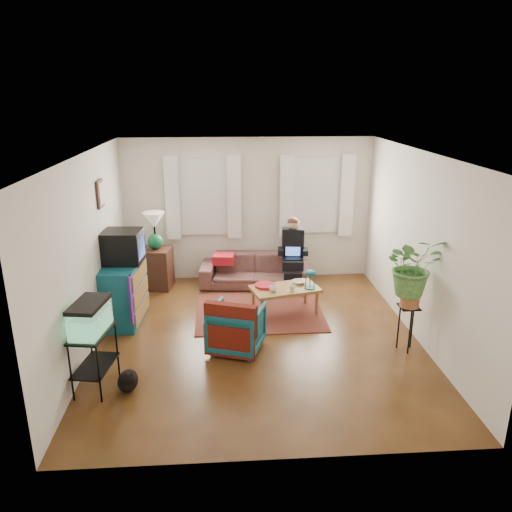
{
  "coord_description": "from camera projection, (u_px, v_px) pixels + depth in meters",
  "views": [
    {
      "loc": [
        -0.48,
        -6.4,
        3.35
      ],
      "look_at": [
        0.0,
        0.4,
        1.1
      ],
      "focal_mm": 35.0,
      "sensor_mm": 36.0,
      "label": 1
    }
  ],
  "objects": [
    {
      "name": "area_rug",
      "position": [
        259.0,
        312.0,
        7.97
      ],
      "size": [
        2.0,
        1.6,
        0.01
      ],
      "primitive_type": "cube",
      "rotation": [
        0.0,
        0.0,
        0.0
      ],
      "color": "maroon",
      "rests_on": "floor"
    },
    {
      "name": "cup_b",
      "position": [
        292.0,
        288.0,
        7.66
      ],
      "size": [
        0.12,
        0.12,
        0.09
      ],
      "primitive_type": "imported",
      "rotation": [
        0.0,
        0.0,
        0.25
      ],
      "color": "beige",
      "rests_on": "coffee_table"
    },
    {
      "name": "wall_left",
      "position": [
        88.0,
        255.0,
        6.59
      ],
      "size": [
        0.01,
        5.0,
        2.6
      ],
      "primitive_type": "cube",
      "color": "silver",
      "rests_on": "floor"
    },
    {
      "name": "floor",
      "position": [
        258.0,
        338.0,
        7.14
      ],
      "size": [
        4.5,
        5.0,
        0.01
      ],
      "primitive_type": "cube",
      "color": "#4F2B14",
      "rests_on": "ground"
    },
    {
      "name": "wall_front",
      "position": [
        279.0,
        338.0,
        4.37
      ],
      "size": [
        4.5,
        0.01,
        2.6
      ],
      "primitive_type": "cube",
      "color": "silver",
      "rests_on": "floor"
    },
    {
      "name": "cup_a",
      "position": [
        273.0,
        289.0,
        7.64
      ],
      "size": [
        0.14,
        0.14,
        0.09
      ],
      "primitive_type": "imported",
      "rotation": [
        0.0,
        0.0,
        0.25
      ],
      "color": "white",
      "rests_on": "coffee_table"
    },
    {
      "name": "aquarium",
      "position": [
        90.0,
        317.0,
        5.66
      ],
      "size": [
        0.42,
        0.64,
        0.38
      ],
      "primitive_type": "cube",
      "rotation": [
        0.0,
        0.0,
        -0.16
      ],
      "color": "#7FD899",
      "rests_on": "aquarium_stand"
    },
    {
      "name": "snack_tray",
      "position": [
        265.0,
        285.0,
        7.85
      ],
      "size": [
        0.39,
        0.39,
        0.04
      ],
      "primitive_type": "cylinder",
      "rotation": [
        0.0,
        0.0,
        0.25
      ],
      "color": "#B21414",
      "rests_on": "coffee_table"
    },
    {
      "name": "wall_right",
      "position": [
        420.0,
        248.0,
        6.89
      ],
      "size": [
        0.01,
        5.0,
        2.6
      ],
      "primitive_type": "cube",
      "color": "silver",
      "rests_on": "floor"
    },
    {
      "name": "sofa",
      "position": [
        254.0,
        266.0,
        8.97
      ],
      "size": [
        1.98,
        0.96,
        0.75
      ],
      "primitive_type": "imported",
      "rotation": [
        0.0,
        0.0,
        -0.11
      ],
      "color": "brown",
      "rests_on": "floor"
    },
    {
      "name": "side_table",
      "position": [
        157.0,
        268.0,
        8.88
      ],
      "size": [
        0.57,
        0.57,
        0.73
      ],
      "primitive_type": "cube",
      "rotation": [
        0.0,
        0.0,
        -0.15
      ],
      "color": "#382815",
      "rests_on": "floor"
    },
    {
      "name": "curtains_right",
      "position": [
        317.0,
        196.0,
        9.02
      ],
      "size": [
        1.36,
        0.06,
        1.5
      ],
      "primitive_type": "cube",
      "color": "white",
      "rests_on": "wall_back"
    },
    {
      "name": "plant_stand",
      "position": [
        407.0,
        328.0,
        6.71
      ],
      "size": [
        0.27,
        0.27,
        0.64
      ],
      "primitive_type": "cube",
      "rotation": [
        0.0,
        0.0,
        0.0
      ],
      "color": "black",
      "rests_on": "floor"
    },
    {
      "name": "crt_tv",
      "position": [
        123.0,
        247.0,
        7.42
      ],
      "size": [
        0.59,
        0.55,
        0.49
      ],
      "primitive_type": "cube",
      "rotation": [
        0.0,
        0.0,
        -0.08
      ],
      "color": "black",
      "rests_on": "dresser"
    },
    {
      "name": "table_lamp",
      "position": [
        155.0,
        232.0,
        8.67
      ],
      "size": [
        0.43,
        0.43,
        0.66
      ],
      "primitive_type": null,
      "rotation": [
        0.0,
        0.0,
        -0.15
      ],
      "color": "white",
      "rests_on": "side_table"
    },
    {
      "name": "curtains_left",
      "position": [
        203.0,
        198.0,
        8.88
      ],
      "size": [
        1.36,
        0.06,
        1.5
      ],
      "primitive_type": "cube",
      "color": "white",
      "rests_on": "wall_back"
    },
    {
      "name": "wall_back",
      "position": [
        248.0,
        210.0,
        9.1
      ],
      "size": [
        4.5,
        0.01,
        2.6
      ],
      "primitive_type": "cube",
      "color": "silver",
      "rests_on": "floor"
    },
    {
      "name": "coffee_table",
      "position": [
        285.0,
        300.0,
        7.88
      ],
      "size": [
        1.15,
        0.81,
        0.43
      ],
      "primitive_type": "cube",
      "rotation": [
        0.0,
        0.0,
        0.25
      ],
      "color": "brown",
      "rests_on": "floor"
    },
    {
      "name": "armchair",
      "position": [
        237.0,
        326.0,
        6.72
      ],
      "size": [
        0.84,
        0.81,
        0.69
      ],
      "primitive_type": "imported",
      "rotation": [
        0.0,
        0.0,
        2.8
      ],
      "color": "#125270",
      "rests_on": "floor"
    },
    {
      "name": "black_cat",
      "position": [
        128.0,
        379.0,
        5.84
      ],
      "size": [
        0.34,
        0.41,
        0.31
      ],
      "primitive_type": "ellipsoid",
      "rotation": [
        0.0,
        0.0,
        0.32
      ],
      "color": "black",
      "rests_on": "floor"
    },
    {
      "name": "dresser",
      "position": [
        124.0,
        293.0,
        7.55
      ],
      "size": [
        0.58,
        1.05,
        0.91
      ],
      "primitive_type": "cube",
      "rotation": [
        0.0,
        0.0,
        -0.08
      ],
      "color": "#105360",
      "rests_on": "floor"
    },
    {
      "name": "window_right",
      "position": [
        316.0,
        196.0,
        9.09
      ],
      "size": [
        1.08,
        0.04,
        1.38
      ],
      "primitive_type": "cube",
      "color": "white",
      "rests_on": "wall_back"
    },
    {
      "name": "aquarium_stand",
      "position": [
        95.0,
        360.0,
        5.83
      ],
      "size": [
        0.46,
        0.7,
        0.73
      ],
      "primitive_type": "cube",
      "rotation": [
        0.0,
        0.0,
        -0.16
      ],
      "color": "black",
      "rests_on": "floor"
    },
    {
      "name": "birdcage",
      "position": [
        310.0,
        279.0,
        7.75
      ],
      "size": [
        0.21,
        0.21,
        0.3
      ],
      "primitive_type": null,
      "rotation": [
        0.0,
        0.0,
        0.25
      ],
      "color": "#115B6B",
      "rests_on": "coffee_table"
    },
    {
      "name": "serape_throw",
      "position": [
        230.0,
        325.0,
        6.43
      ],
      "size": [
        0.7,
        0.38,
        0.57
      ],
      "primitive_type": "cube",
      "rotation": [
        0.0,
        0.0,
        -0.34
      ],
      "color": "#9E0A0A",
      "rests_on": "armchair"
    },
    {
      "name": "potted_plant",
      "position": [
        412.0,
        275.0,
        6.47
      ],
      "size": [
        0.74,
        0.64,
        0.81
      ],
      "primitive_type": "imported",
      "rotation": [
        0.0,
        0.0,
        0.0
      ],
      "color": "#599947",
      "rests_on": "plant_stand"
    },
    {
      "name": "seated_person",
      "position": [
        293.0,
        256.0,
        8.88
      ],
      "size": [
        0.54,
        0.64,
        1.14
      ],
      "primitive_type": null,
      "rotation": [
        0.0,
        0.0,
        -0.11
      ],
      "color": "black",
      "rests_on": "sofa"
    },
    {
      "name": "ceiling",
      "position": [
        258.0,
        154.0,
        6.33
      ],
      "size": [
        4.5,
        5.0,
        0.01
      ],
      "primitive_type": "cube",
      "color": "white",
      "rests_on": "wall_back"
    },
    {
      "name": "window_left",
      "position": [
        203.0,
        197.0,
        8.95
      ],
      "size": [
        1.08,
        0.04,
        1.38
      ],
      "primitive_type": "cube",
      "color": "white",
      "rests_on": "wall_back"
    },
    {
      "name": "picture_frame",
      "position": [
        101.0,
        194.0,
        7.19
      ],
      "size": [
        0.04,
        0.32,
        0.4
      ],
      "primitive_type": "cube",
      "color": "#3D2616",
      "rests_on": "wall_left"
    },
    {
      "name": "bowl",
      "position": [
        299.0,
        282.0,
        7.98
      ],
      "size": [
        0.25,
        0.25,
        0.05
      ],
      "primitive_type": "imported",
      "rotation": [
        0.0,
        0.0,
        0.25
      ],
      "color": "white",
      "rests_on": "coffee_table"
    }
  ]
}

